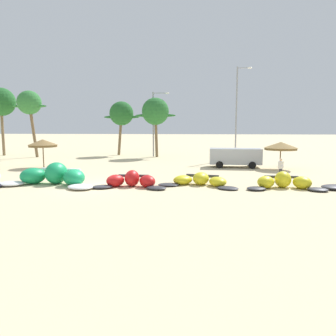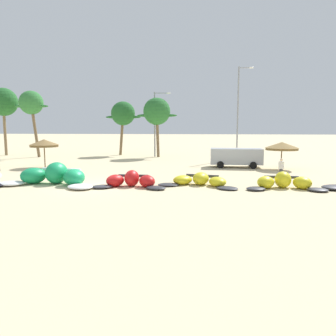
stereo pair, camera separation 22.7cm
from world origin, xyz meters
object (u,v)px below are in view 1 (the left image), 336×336
palm_left (29,103)px  person_near_kites (281,169)px  lamppost_west_center (237,109)px  kite_center (200,181)px  kite_left (53,176)px  kite_left_of_center (131,181)px  parked_van (234,156)px  beach_umbrella_middle (43,143)px  palm_left_of_gap (121,114)px  lamppost_west (155,120)px  kite_right_of_center (284,182)px  palm_center_left (155,112)px  palm_leftmost (1,102)px  beach_umbrella_near_palms (281,146)px

palm_left → person_near_kites: bearing=-29.9°
lamppost_west_center → kite_center: bearing=-104.0°
kite_left → kite_left_of_center: size_ratio=1.42×
parked_van → kite_left: bearing=-141.3°
beach_umbrella_middle → lamppost_west_center: lamppost_west_center is taller
beach_umbrella_middle → parked_van: (18.42, 1.74, -1.26)m
palm_left_of_gap → parked_van: bearing=-41.6°
palm_left → lamppost_west: 15.96m
kite_right_of_center → palm_center_left: palm_center_left is taller
lamppost_west → kite_center: bearing=-74.6°
person_near_kites → kite_right_of_center: bearing=-100.1°
parked_van → person_near_kites: bearing=-70.5°
kite_right_of_center → palm_left_of_gap: bearing=124.5°
palm_left_of_gap → palm_center_left: (4.95, -2.43, 0.17)m
kite_left → lamppost_west: size_ratio=0.87×
lamppost_west → kite_left_of_center: bearing=-87.1°
parked_van → palm_left_of_gap: (-13.85, 12.28, 4.50)m
kite_left → parked_van: size_ratio=1.45×
parked_van → palm_center_left: size_ratio=0.66×
beach_umbrella_middle → palm_leftmost: size_ratio=0.31×
person_near_kites → palm_left: 32.09m
beach_umbrella_middle → lamppost_west: lamppost_west is taller
person_near_kites → lamppost_west: size_ratio=0.20×
beach_umbrella_near_palms → parked_van: 4.41m
beach_umbrella_near_palms → lamppost_west_center: (-2.95, 9.22, 3.84)m
beach_umbrella_near_palms → palm_leftmost: 36.01m
kite_right_of_center → person_near_kites: 3.47m
parked_van → palm_leftmost: palm_leftmost is taller
parked_van → person_near_kites: (2.62, -7.42, -0.27)m
palm_leftmost → palm_left_of_gap: palm_leftmost is taller
kite_right_of_center → parked_van: (-2.02, 10.80, 0.68)m
palm_left_of_gap → person_near_kites: bearing=-50.1°
kite_right_of_center → palm_left_of_gap: palm_left_of_gap is taller
kite_left → beach_umbrella_middle: (-4.97, 9.04, 1.78)m
palm_leftmost → parked_van: bearing=-19.1°
kite_right_of_center → palm_center_left: (-10.92, 20.66, 5.35)m
kite_center → beach_umbrella_middle: (-15.03, 8.46, 2.02)m
kite_left → palm_left_of_gap: bearing=91.0°
palm_center_left → beach_umbrella_near_palms: bearing=-40.0°
kite_left_of_center → palm_left: bearing=130.8°
kite_center → lamppost_west_center: (4.58, 18.33, 5.68)m
palm_center_left → palm_leftmost: bearing=178.9°
palm_left_of_gap → lamppost_west_center: size_ratio=0.67×
kite_center → person_near_kites: (6.01, 2.78, 0.49)m
beach_umbrella_middle → palm_center_left: 15.38m
kite_left_of_center → palm_center_left: (-0.96, 21.01, 5.34)m
beach_umbrella_middle → beach_umbrella_near_palms: beach_umbrella_middle is taller
beach_umbrella_middle → palm_left: palm_left is taller
palm_center_left → palm_left_of_gap: bearing=153.9°
parked_van → lamppost_west: (-9.04, 10.33, 3.63)m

